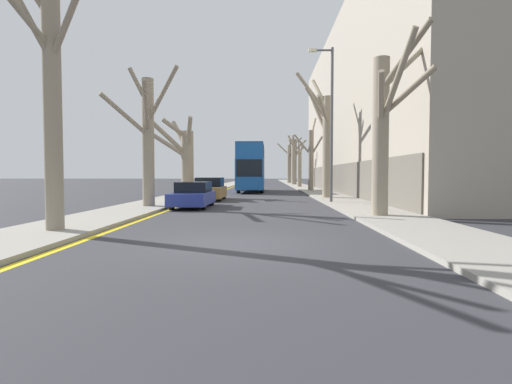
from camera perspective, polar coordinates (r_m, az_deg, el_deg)
ground_plane at (r=9.65m, az=-3.20°, el=-7.40°), size 300.00×300.00×0.00m
sidewalk_left at (r=59.82m, az=-4.34°, el=0.98°), size 2.81×120.00×0.12m
sidewalk_right at (r=59.67m, az=6.06°, el=0.97°), size 2.81×120.00×0.12m
building_facade_right at (r=38.91m, az=18.39°, el=11.19°), size 10.08×43.59×15.25m
kerb_line_stripe at (r=59.68m, az=-2.82°, el=0.92°), size 0.24×120.00×0.01m
street_tree_left_0 at (r=12.69m, az=-27.40°, el=13.50°), size 2.85×3.83×8.43m
street_tree_left_1 at (r=20.32m, az=-15.26°, el=7.77°), size 3.54×4.05×6.78m
street_tree_left_2 at (r=29.68m, az=-10.21°, el=4.95°), size 3.74×3.57×5.75m
street_tree_right_0 at (r=15.86m, az=17.93°, el=9.10°), size 2.90×3.33×7.11m
street_tree_right_1 at (r=27.57m, az=9.91°, el=7.65°), size 2.51×4.80×8.70m
street_tree_right_2 at (r=39.86m, az=7.85°, el=4.80°), size 2.85×1.65×7.33m
street_tree_right_3 at (r=51.15m, az=6.18°, el=3.94°), size 1.97×3.39×6.14m
street_tree_right_4 at (r=62.91m, az=5.50°, el=4.66°), size 3.00×2.63×7.83m
street_tree_right_5 at (r=74.67m, az=4.76°, el=4.33°), size 3.41×3.88×7.77m
double_decker_bus at (r=38.29m, az=-0.65°, el=3.80°), size 2.43×10.04×4.44m
parked_car_0 at (r=20.40m, az=-8.95°, el=-0.45°), size 1.75×4.37×1.29m
parked_car_1 at (r=26.05m, az=-6.64°, el=0.36°), size 1.83×4.11×1.47m
lamp_post at (r=23.18m, az=10.55°, el=10.36°), size 1.40×0.20×8.75m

